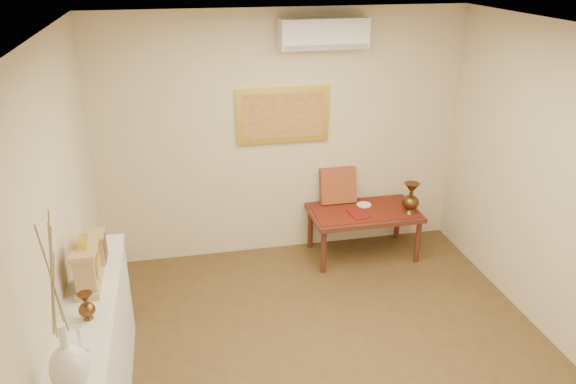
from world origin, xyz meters
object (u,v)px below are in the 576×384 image
object	(u,v)px
low_table	(364,216)
white_vase	(57,307)
mantel_clock	(87,267)
brass_urn_tall	(411,195)
wooden_chest	(95,247)
display_ledge	(98,359)

from	to	relation	value
low_table	white_vase	bearing A→B (deg)	-134.04
mantel_clock	low_table	world-z (taller)	mantel_clock
white_vase	brass_urn_tall	bearing A→B (deg)	39.61
wooden_chest	low_table	size ratio (longest dim) A/B	0.20
mantel_clock	low_table	size ratio (longest dim) A/B	0.34
display_ledge	mantel_clock	world-z (taller)	mantel_clock
white_vase	low_table	size ratio (longest dim) A/B	0.92
wooden_chest	low_table	distance (m)	3.04
brass_urn_tall	low_table	world-z (taller)	brass_urn_tall
white_vase	mantel_clock	xyz separation A→B (m)	(-0.02, 1.06, -0.38)
white_vase	wooden_chest	world-z (taller)	white_vase
white_vase	display_ledge	world-z (taller)	white_vase
display_ledge	low_table	world-z (taller)	display_ledge
wooden_chest	mantel_clock	bearing A→B (deg)	-91.32
display_ledge	mantel_clock	distance (m)	0.69
display_ledge	wooden_chest	distance (m)	0.84
wooden_chest	brass_urn_tall	bearing A→B (deg)	20.15
white_vase	wooden_chest	bearing A→B (deg)	90.49
brass_urn_tall	mantel_clock	size ratio (longest dim) A/B	1.03
display_ledge	low_table	size ratio (longest dim) A/B	1.68
white_vase	brass_urn_tall	world-z (taller)	white_vase
white_vase	display_ledge	distance (m)	1.36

